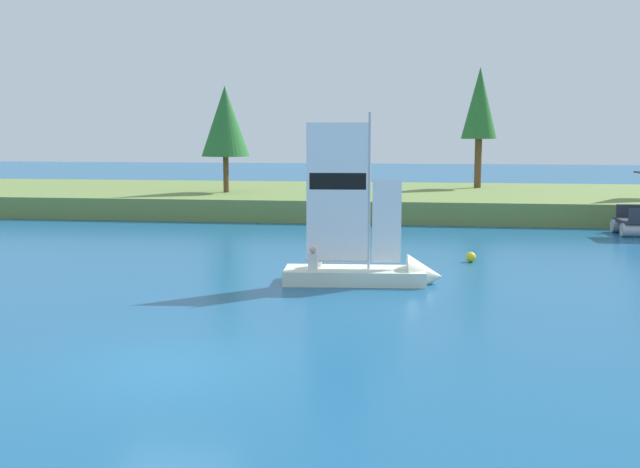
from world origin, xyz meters
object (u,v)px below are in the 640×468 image
object	(u,v)px
shoreline_tree_left	(225,122)
sailboat	(380,271)
channel_buoy	(471,257)
shoreline_tree_midleft	(480,105)

from	to	relation	value
shoreline_tree_left	sailboat	bearing A→B (deg)	-63.03
channel_buoy	shoreline_tree_left	bearing A→B (deg)	130.13
sailboat	channel_buoy	xyz separation A→B (m)	(3.03, 4.35, -0.22)
shoreline_tree_left	channel_buoy	world-z (taller)	shoreline_tree_left
shoreline_tree_midleft	sailboat	xyz separation A→B (m)	(-4.64, -25.79, -5.98)
shoreline_tree_midleft	sailboat	size ratio (longest dim) A/B	1.31
shoreline_tree_left	shoreline_tree_midleft	bearing A→B (deg)	21.08
shoreline_tree_midleft	shoreline_tree_left	bearing A→B (deg)	-158.92
shoreline_tree_midleft	channel_buoy	bearing A→B (deg)	-94.28
sailboat	channel_buoy	distance (m)	5.31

